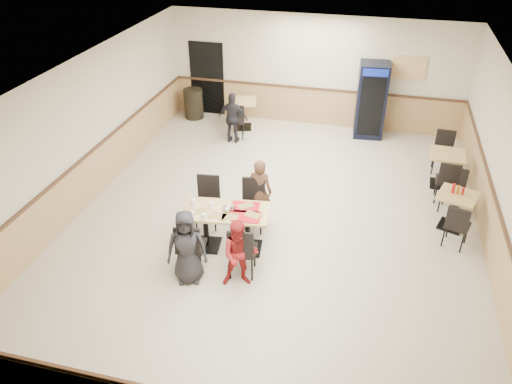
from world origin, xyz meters
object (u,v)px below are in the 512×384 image
(diner_man_opposite, at_px, (260,192))
(trash_bin, at_px, (194,104))
(lone_diner, at_px, (233,118))
(side_table_near, at_px, (455,206))
(main_table, at_px, (226,223))
(diner_woman_left, at_px, (187,247))
(diner_woman_right, at_px, (240,254))
(side_table_far, at_px, (445,164))
(back_table, at_px, (242,110))
(pepsi_cooler, at_px, (371,100))

(diner_man_opposite, distance_m, trash_bin, 5.58)
(lone_diner, bearing_deg, side_table_near, 154.02)
(main_table, relative_size, diner_woman_left, 1.20)
(diner_woman_right, height_order, side_table_far, diner_woman_right)
(side_table_near, height_order, side_table_far, side_table_far)
(trash_bin, bearing_deg, diner_man_opposite, -56.24)
(side_table_near, bearing_deg, diner_woman_right, -144.13)
(main_table, distance_m, side_table_far, 5.24)
(diner_woman_left, relative_size, diner_man_opposite, 1.00)
(diner_man_opposite, distance_m, lone_diner, 3.71)
(side_table_far, bearing_deg, diner_woman_right, -129.66)
(diner_woman_left, relative_size, side_table_near, 1.55)
(main_table, xyz_separation_m, side_table_near, (4.11, 1.72, -0.06))
(diner_woman_right, bearing_deg, diner_woman_left, 171.26)
(diner_woman_left, xyz_separation_m, back_table, (-0.79, 6.28, -0.15))
(side_table_far, bearing_deg, main_table, -140.15)
(diner_woman_right, bearing_deg, lone_diner, 91.54)
(diner_woman_right, height_order, lone_diner, lone_diner)
(diner_man_opposite, relative_size, pepsi_cooler, 0.70)
(diner_woman_left, xyz_separation_m, side_table_far, (4.40, 4.36, -0.15))
(side_table_far, xyz_separation_m, pepsi_cooler, (-1.79, 2.31, 0.45))
(lone_diner, height_order, side_table_far, lone_diner)
(side_table_far, bearing_deg, diner_man_opposite, -147.12)
(main_table, xyz_separation_m, diner_woman_left, (-0.37, -1.00, 0.13))
(trash_bin, bearing_deg, main_table, -64.21)
(back_table, height_order, pepsi_cooler, pepsi_cooler)
(diner_man_opposite, height_order, side_table_near, diner_man_opposite)
(diner_woman_left, height_order, diner_man_opposite, diner_man_opposite)
(main_table, xyz_separation_m, back_table, (-1.16, 5.28, -0.02))
(diner_man_opposite, xyz_separation_m, pepsi_cooler, (1.86, 4.67, 0.30))
(side_table_far, bearing_deg, trash_bin, 161.39)
(main_table, height_order, side_table_far, main_table)
(diner_woman_right, relative_size, diner_man_opposite, 0.91)
(side_table_near, bearing_deg, main_table, -157.28)
(side_table_near, xyz_separation_m, back_table, (-5.27, 3.56, 0.04))
(lone_diner, bearing_deg, main_table, 105.62)
(back_table, relative_size, pepsi_cooler, 0.46)
(diner_woman_left, bearing_deg, side_table_far, 27.64)
(diner_woman_right, xyz_separation_m, pepsi_cooler, (1.73, 6.56, 0.36))
(side_table_far, xyz_separation_m, trash_bin, (-6.74, 2.27, -0.11))
(diner_woman_right, xyz_separation_m, trash_bin, (-3.23, 6.51, -0.20))
(diner_woman_left, distance_m, diner_woman_right, 0.89)
(side_table_near, height_order, pepsi_cooler, pepsi_cooler)
(main_table, relative_size, lone_diner, 1.23)
(side_table_far, height_order, pepsi_cooler, pepsi_cooler)
(diner_woman_left, height_order, side_table_far, diner_woman_left)
(main_table, xyz_separation_m, pepsi_cooler, (2.23, 5.67, 0.43))
(side_table_far, bearing_deg, lone_diner, 168.96)
(lone_diner, height_order, trash_bin, lone_diner)
(diner_woman_left, height_order, back_table, diner_woman_left)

